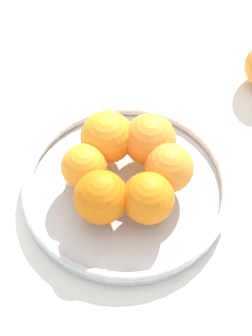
# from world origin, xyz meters

# --- Properties ---
(ground_plane) EXTENTS (4.00, 4.00, 0.00)m
(ground_plane) POSITION_xyz_m (0.00, 0.00, 0.00)
(ground_plane) COLOR silver
(fruit_bowl) EXTENTS (0.30, 0.30, 0.03)m
(fruit_bowl) POSITION_xyz_m (0.00, 0.00, 0.01)
(fruit_bowl) COLOR silver
(fruit_bowl) RESTS_ON ground_plane
(orange_pile) EXTENTS (0.19, 0.18, 0.08)m
(orange_pile) POSITION_xyz_m (0.00, -0.00, 0.06)
(orange_pile) COLOR orange
(orange_pile) RESTS_ON fruit_bowl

